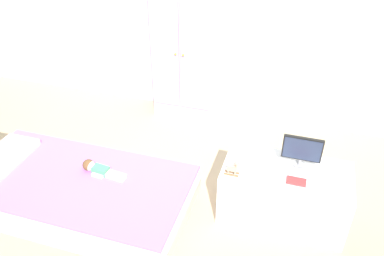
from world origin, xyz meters
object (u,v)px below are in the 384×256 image
object	(u,v)px
wardrobe	(184,49)
bed	(78,191)
tv_monitor	(302,150)
doll	(96,168)
tv_stand	(284,193)
book_red	(296,181)
rocking_horse_toy	(233,168)

from	to	relation	value
wardrobe	bed	bearing A→B (deg)	-103.85
wardrobe	tv_monitor	distance (m)	1.74
bed	doll	world-z (taller)	doll
tv_stand	tv_monitor	world-z (taller)	tv_monitor
bed	tv_monitor	distance (m)	1.82
book_red	tv_monitor	bearing A→B (deg)	88.70
tv_monitor	tv_stand	bearing A→B (deg)	-131.58
wardrobe	tv_stand	world-z (taller)	wardrobe
tv_monitor	book_red	world-z (taller)	tv_monitor
doll	wardrobe	world-z (taller)	wardrobe
tv_monitor	rocking_horse_toy	world-z (taller)	tv_monitor
bed	tv_stand	distance (m)	1.66
tv_stand	book_red	size ratio (longest dim) A/B	6.92
tv_stand	tv_monitor	xyz separation A→B (m)	(0.08, 0.09, 0.38)
tv_stand	rocking_horse_toy	size ratio (longest dim) A/B	7.31
bed	doll	distance (m)	0.25
doll	book_red	size ratio (longest dim) A/B	2.85
tv_stand	rocking_horse_toy	xyz separation A→B (m)	(-0.38, -0.17, 0.29)
doll	tv_monitor	world-z (taller)	tv_monitor
tv_stand	book_red	world-z (taller)	book_red
doll	wardrobe	distance (m)	1.58
tv_stand	book_red	xyz separation A→B (m)	(0.07, -0.11, 0.24)
bed	rocking_horse_toy	xyz separation A→B (m)	(1.23, 0.20, 0.40)
book_red	doll	bearing A→B (deg)	-175.71
tv_monitor	book_red	size ratio (longest dim) A/B	2.10
wardrobe	book_red	distance (m)	1.90
book_red	rocking_horse_toy	bearing A→B (deg)	-173.38
doll	bed	bearing A→B (deg)	-130.76
doll	tv_stand	xyz separation A→B (m)	(1.50, 0.23, -0.06)
wardrobe	tv_monitor	bearing A→B (deg)	-41.76
wardrobe	tv_monitor	world-z (taller)	wardrobe
doll	tv_monitor	size ratio (longest dim) A/B	1.35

